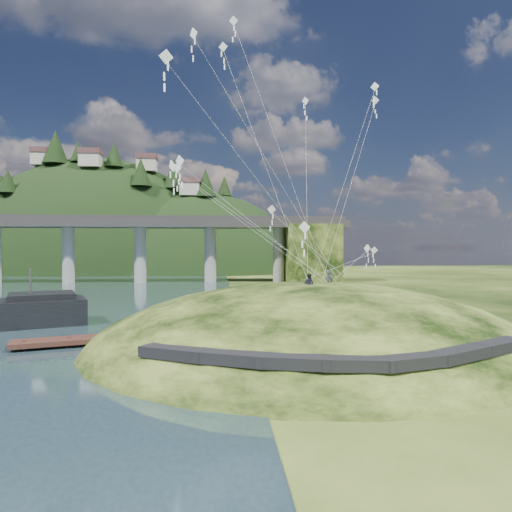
{
  "coord_description": "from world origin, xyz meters",
  "views": [
    {
      "loc": [
        0.76,
        -32.94,
        7.68
      ],
      "look_at": [
        4.0,
        6.0,
        7.0
      ],
      "focal_mm": 32.0,
      "sensor_mm": 36.0,
      "label": 1
    }
  ],
  "objects": [
    {
      "name": "bridge",
      "position": [
        -26.46,
        70.07,
        9.7
      ],
      "size": [
        160.0,
        11.0,
        15.0
      ],
      "color": "#2D2B2B",
      "rests_on": "ground"
    },
    {
      "name": "ground",
      "position": [
        0.0,
        0.0,
        0.0
      ],
      "size": [
        320.0,
        320.0,
        0.0
      ],
      "primitive_type": "plane",
      "color": "black",
      "rests_on": "ground"
    },
    {
      "name": "footpath",
      "position": [
        7.46,
        -9.74,
        2.08
      ],
      "size": [
        22.29,
        5.84,
        0.83
      ],
      "color": "black",
      "rests_on": "ground"
    },
    {
      "name": "grass_hill",
      "position": [
        8.0,
        2.0,
        -1.5
      ],
      "size": [
        36.0,
        32.0,
        13.0
      ],
      "color": "black",
      "rests_on": "ground"
    },
    {
      "name": "far_ridge",
      "position": [
        -43.58,
        122.17,
        -7.44
      ],
      "size": [
        153.0,
        70.0,
        94.5
      ],
      "color": "black",
      "rests_on": "ground"
    },
    {
      "name": "kite_swarm",
      "position": [
        4.25,
        3.78,
        15.9
      ],
      "size": [
        19.89,
        16.8,
        20.21
      ],
      "color": "white",
      "rests_on": "ground"
    },
    {
      "name": "kite_flyers",
      "position": [
        8.36,
        1.54,
        5.83
      ],
      "size": [
        2.97,
        2.96,
        1.83
      ],
      "color": "#262932",
      "rests_on": "ground"
    },
    {
      "name": "wooden_dock",
      "position": [
        -7.81,
        4.5,
        0.46
      ],
      "size": [
        14.74,
        6.62,
        1.05
      ],
      "color": "#371C16",
      "rests_on": "ground"
    }
  ]
}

